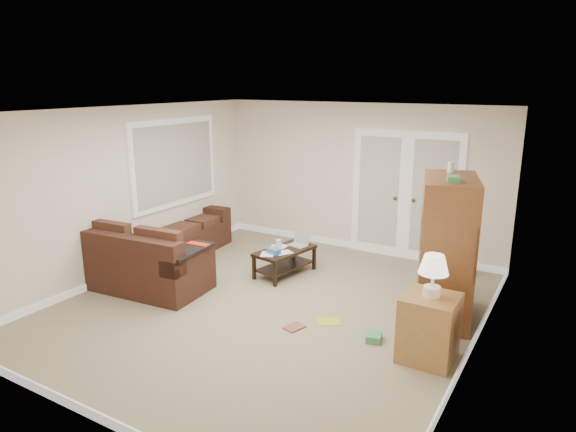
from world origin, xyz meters
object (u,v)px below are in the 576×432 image
Objects in this scene: sectional_sofa at (158,249)px; side_cabinet at (429,323)px; coffee_table at (286,260)px; tv_armoire at (446,249)px.

side_cabinet reaches higher than sectional_sofa.
tv_armoire reaches higher than coffee_table.
sectional_sofa is at bearing 171.62° from tv_armoire.
sectional_sofa is 2.74× the size of coffee_table.
coffee_table is at bearing 157.64° from tv_armoire.
side_cabinet is (4.32, -0.51, 0.08)m from sectional_sofa.
side_cabinet is (2.54, -1.34, 0.20)m from coffee_table.
sectional_sofa is 1.51× the size of tv_armoire.
coffee_table is 0.90× the size of side_cabinet.
tv_armoire reaches higher than side_cabinet.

